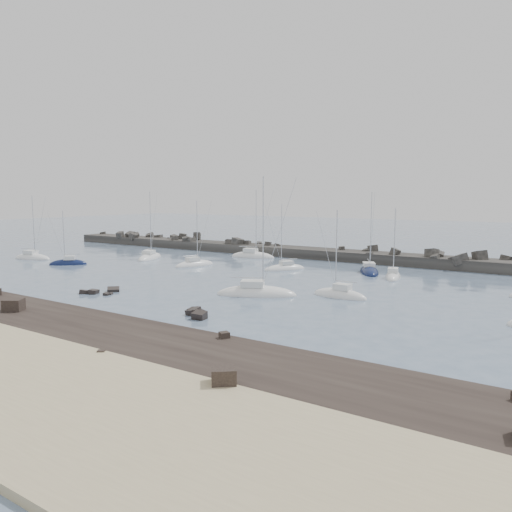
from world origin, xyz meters
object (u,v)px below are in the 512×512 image
at_px(sailboat_5, 285,269).
at_px(sailboat_9, 393,277).
at_px(sailboat_2, 68,264).
at_px(sailboat_0, 32,258).
at_px(sailboat_4, 253,257).
at_px(sailboat_8, 340,296).
at_px(sailboat_6, 256,294).
at_px(sailboat_3, 195,265).
at_px(sailboat_7, 369,272).
at_px(sailboat_1, 150,258).

xyz_separation_m(sailboat_5, sailboat_9, (17.45, 1.96, 0.01)).
bearing_deg(sailboat_9, sailboat_2, -161.06).
height_order(sailboat_0, sailboat_9, sailboat_0).
bearing_deg(sailboat_4, sailboat_8, -40.56).
bearing_deg(sailboat_6, sailboat_3, 146.48).
xyz_separation_m(sailboat_2, sailboat_9, (52.29, 17.94, -0.01)).
relative_size(sailboat_5, sailboat_7, 0.85).
height_order(sailboat_6, sailboat_9, sailboat_6).
relative_size(sailboat_3, sailboat_8, 1.07).
relative_size(sailboat_3, sailboat_5, 1.05).
bearing_deg(sailboat_4, sailboat_7, -12.42).
relative_size(sailboat_0, sailboat_8, 1.16).
distance_m(sailboat_6, sailboat_8, 10.09).
xyz_separation_m(sailboat_0, sailboat_5, (47.24, 14.97, -0.01)).
bearing_deg(sailboat_8, sailboat_2, -179.29).
bearing_deg(sailboat_6, sailboat_9, 66.50).
height_order(sailboat_0, sailboat_7, sailboat_7).
bearing_deg(sailboat_9, sailboat_8, -92.32).
relative_size(sailboat_4, sailboat_7, 1.05).
bearing_deg(sailboat_0, sailboat_3, 17.64).
distance_m(sailboat_3, sailboat_8, 33.69).
relative_size(sailboat_1, sailboat_7, 1.02).
bearing_deg(sailboat_7, sailboat_8, -78.54).
xyz_separation_m(sailboat_1, sailboat_6, (36.78, -18.04, 0.01)).
relative_size(sailboat_0, sailboat_1, 0.95).
relative_size(sailboat_1, sailboat_3, 1.14).
height_order(sailboat_3, sailboat_6, sailboat_6).
bearing_deg(sailboat_1, sailboat_5, 4.10).
xyz_separation_m(sailboat_6, sailboat_8, (8.89, 4.76, 0.00)).
relative_size(sailboat_8, sailboat_9, 1.01).
bearing_deg(sailboat_8, sailboat_6, -151.83).
bearing_deg(sailboat_1, sailboat_6, -26.12).
relative_size(sailboat_1, sailboat_9, 1.24).
xyz_separation_m(sailboat_1, sailboat_2, (-5.92, -13.92, 0.01)).
bearing_deg(sailboat_2, sailboat_6, -5.51).
distance_m(sailboat_0, sailboat_5, 49.56).
bearing_deg(sailboat_6, sailboat_7, 79.09).
distance_m(sailboat_1, sailboat_8, 47.56).
relative_size(sailboat_1, sailboat_5, 1.20).
distance_m(sailboat_3, sailboat_9, 33.39).
distance_m(sailboat_2, sailboat_9, 55.28).
distance_m(sailboat_7, sailboat_9, 5.58).
xyz_separation_m(sailboat_1, sailboat_3, (13.67, -2.73, -0.00)).
distance_m(sailboat_0, sailboat_8, 63.99).
xyz_separation_m(sailboat_0, sailboat_2, (12.40, -1.01, 0.00)).
height_order(sailboat_1, sailboat_4, sailboat_4).
bearing_deg(sailboat_5, sailboat_2, -155.35).
bearing_deg(sailboat_5, sailboat_3, -162.52).
xyz_separation_m(sailboat_3, sailboat_8, (32.00, -10.54, 0.01)).
bearing_deg(sailboat_2, sailboat_4, 51.32).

